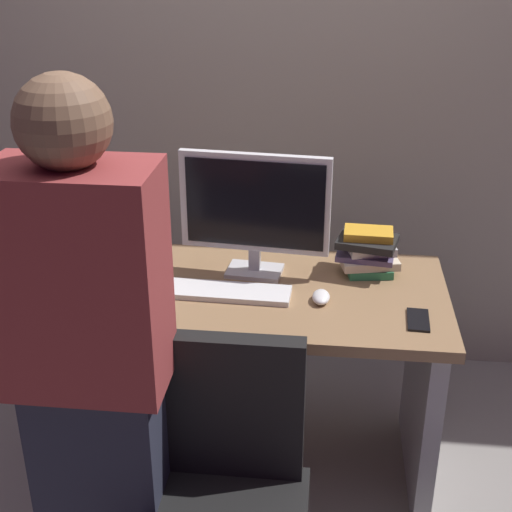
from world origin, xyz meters
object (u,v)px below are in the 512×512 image
cup_near_keyboard (121,280)px  monitor (255,208)px  person_at_desk (93,384)px  keyboard (229,292)px  book_stack (368,251)px  cell_phone (418,320)px  mouse (321,297)px  desk (258,347)px  cup_by_monitor (137,261)px

cup_near_keyboard → monitor: bearing=24.7°
person_at_desk → keyboard: size_ratio=3.81×
book_stack → cell_phone: size_ratio=1.69×
book_stack → monitor: bearing=-172.8°
cup_near_keyboard → book_stack: (0.86, 0.26, 0.04)m
mouse → cup_near_keyboard: cup_near_keyboard is taller
desk → keyboard: bearing=-149.2°
person_at_desk → mouse: bearing=49.4°
person_at_desk → cup_near_keyboard: bearing=100.3°
keyboard → cup_near_keyboard: (-0.37, -0.03, 0.04)m
mouse → cup_by_monitor: size_ratio=1.18×
desk → mouse: (0.23, -0.07, 0.26)m
person_at_desk → cell_phone: size_ratio=11.38×
mouse → book_stack: size_ratio=0.41×
cup_near_keyboard → book_stack: 0.90m
desk → cup_by_monitor: size_ratio=15.83×
person_at_desk → mouse: 0.89m
desk → monitor: (-0.02, 0.12, 0.50)m
monitor → cup_by_monitor: monitor is taller
keyboard → cup_by_monitor: cup_by_monitor is taller
desk → keyboard: 0.28m
cup_near_keyboard → cell_phone: 1.02m
cup_near_keyboard → desk: bearing=10.0°
desk → cup_by_monitor: 0.55m
cup_near_keyboard → cup_by_monitor: 0.18m
keyboard → mouse: size_ratio=4.30×
monitor → mouse: size_ratio=5.40×
monitor → book_stack: bearing=7.2°
cup_by_monitor → book_stack: size_ratio=0.35×
person_at_desk → cup_by_monitor: (-0.11, 0.83, -0.04)m
monitor → cup_near_keyboard: monitor is taller
book_stack → cell_phone: bearing=-65.8°
person_at_desk → cup_near_keyboard: 0.67m
monitor → keyboard: size_ratio=1.26×
person_at_desk → cell_phone: person_at_desk is taller
monitor → cell_phone: monitor is taller
desk → cup_near_keyboard: (-0.47, -0.08, 0.29)m
cup_by_monitor → book_stack: bearing=5.6°
cup_by_monitor → cell_phone: bearing=-14.6°
desk → monitor: 0.51m
mouse → cup_near_keyboard: (-0.69, -0.01, 0.03)m
desk → keyboard: size_ratio=3.11×
keyboard → cup_near_keyboard: size_ratio=4.51×
person_at_desk → book_stack: (0.74, 0.92, 0.00)m
desk → cup_near_keyboard: 0.56m
book_stack → cup_by_monitor: bearing=-174.4°
cell_phone → mouse: bearing=165.9°
person_at_desk → cup_by_monitor: person_at_desk is taller
desk → person_at_desk: person_at_desk is taller
monitor → cup_near_keyboard: 0.53m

